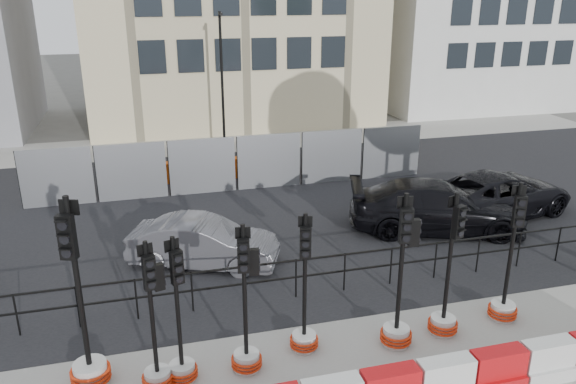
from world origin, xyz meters
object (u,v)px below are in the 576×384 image
object	(u,v)px
traffic_signal_d	(247,337)
car_c	(437,207)
traffic_signal_a	(87,349)
traffic_signal_h	(505,293)

from	to	relation	value
traffic_signal_d	car_c	distance (m)	8.44
traffic_signal_a	traffic_signal_h	size ratio (longest dim) A/B	1.16
car_c	traffic_signal_d	bearing A→B (deg)	144.75
traffic_signal_a	traffic_signal_h	bearing A→B (deg)	19.46
traffic_signal_a	traffic_signal_d	distance (m)	2.87
traffic_signal_h	car_c	world-z (taller)	traffic_signal_h
traffic_signal_h	traffic_signal_d	bearing A→B (deg)	-159.02
traffic_signal_h	car_c	distance (m)	4.89
traffic_signal_d	traffic_signal_h	xyz separation A→B (m)	(5.75, 0.27, -0.06)
traffic_signal_a	car_c	xyz separation A→B (m)	(9.62, 4.72, -0.01)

